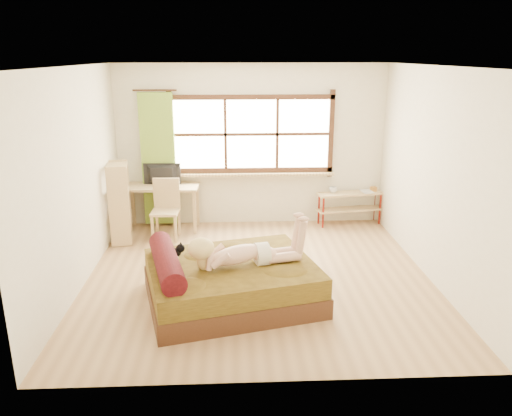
{
  "coord_description": "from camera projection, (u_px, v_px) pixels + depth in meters",
  "views": [
    {
      "loc": [
        -0.32,
        -6.08,
        2.84
      ],
      "look_at": [
        -0.02,
        0.2,
        0.89
      ],
      "focal_mm": 35.0,
      "sensor_mm": 36.0,
      "label": 1
    }
  ],
  "objects": [
    {
      "name": "book",
      "position": [
        362.0,
        192.0,
        8.54
      ],
      "size": [
        0.21,
        0.27,
        0.02
      ],
      "primitive_type": "imported",
      "rotation": [
        0.0,
        0.0,
        0.16
      ],
      "color": "gray",
      "rests_on": "pipe_shelf"
    },
    {
      "name": "pipe_shelf",
      "position": [
        350.0,
        201.0,
        8.59
      ],
      "size": [
        1.16,
        0.46,
        0.64
      ],
      "rotation": [
        0.0,
        0.0,
        0.16
      ],
      "color": "tan",
      "rests_on": "floor"
    },
    {
      "name": "wall_back",
      "position": [
        251.0,
        146.0,
        8.4
      ],
      "size": [
        4.5,
        0.0,
        4.5
      ],
      "primitive_type": "plane",
      "rotation": [
        1.57,
        0.0,
        0.0
      ],
      "color": "silver",
      "rests_on": "floor"
    },
    {
      "name": "chair",
      "position": [
        166.0,
        205.0,
        7.95
      ],
      "size": [
        0.44,
        0.44,
        0.95
      ],
      "rotation": [
        0.0,
        0.0,
        -0.05
      ],
      "color": "tan",
      "rests_on": "floor"
    },
    {
      "name": "kitten",
      "position": [
        170.0,
        252.0,
        5.89
      ],
      "size": [
        0.31,
        0.18,
        0.23
      ],
      "primitive_type": null,
      "rotation": [
        0.0,
        0.0,
        0.24
      ],
      "color": "black",
      "rests_on": "bed"
    },
    {
      "name": "monitor",
      "position": [
        161.0,
        175.0,
        8.22
      ],
      "size": [
        0.62,
        0.11,
        0.35
      ],
      "primitive_type": "imported",
      "rotation": [
        0.0,
        0.0,
        3.09
      ],
      "color": "black",
      "rests_on": "desk"
    },
    {
      "name": "bed",
      "position": [
        228.0,
        281.0,
        5.91
      ],
      "size": [
        2.25,
        1.96,
        0.73
      ],
      "rotation": [
        0.0,
        0.0,
        0.24
      ],
      "color": "#331E0F",
      "rests_on": "floor"
    },
    {
      "name": "cup",
      "position": [
        333.0,
        190.0,
        8.51
      ],
      "size": [
        0.15,
        0.15,
        0.1
      ],
      "primitive_type": "imported",
      "rotation": [
        0.0,
        0.0,
        0.16
      ],
      "color": "gray",
      "rests_on": "pipe_shelf"
    },
    {
      "name": "curtain",
      "position": [
        159.0,
        160.0,
        8.28
      ],
      "size": [
        0.55,
        0.1,
        2.2
      ],
      "primitive_type": "cube",
      "color": "olive",
      "rests_on": "wall_back"
    },
    {
      "name": "wall_right",
      "position": [
        434.0,
        176.0,
        6.36
      ],
      "size": [
        0.0,
        4.5,
        4.5
      ],
      "primitive_type": "plane",
      "rotation": [
        1.57,
        0.0,
        -1.57
      ],
      "color": "silver",
      "rests_on": "floor"
    },
    {
      "name": "wall_left",
      "position": [
        77.0,
        180.0,
        6.15
      ],
      "size": [
        0.0,
        4.5,
        4.5
      ],
      "primitive_type": "plane",
      "rotation": [
        1.57,
        0.0,
        1.57
      ],
      "color": "silver",
      "rests_on": "floor"
    },
    {
      "name": "woman",
      "position": [
        244.0,
        242.0,
        5.73
      ],
      "size": [
        1.4,
        0.7,
        0.58
      ],
      "primitive_type": null,
      "rotation": [
        0.0,
        0.0,
        0.24
      ],
      "color": "#D8A48B",
      "rests_on": "bed"
    },
    {
      "name": "wall_front",
      "position": [
        272.0,
        242.0,
        4.11
      ],
      "size": [
        4.5,
        0.0,
        4.5
      ],
      "primitive_type": "plane",
      "rotation": [
        -1.57,
        0.0,
        0.0
      ],
      "color": "silver",
      "rests_on": "floor"
    },
    {
      "name": "ceiling",
      "position": [
        258.0,
        66.0,
        5.85
      ],
      "size": [
        4.5,
        4.5,
        0.0
      ],
      "primitive_type": "plane",
      "rotation": [
        3.14,
        0.0,
        0.0
      ],
      "color": "white",
      "rests_on": "wall_back"
    },
    {
      "name": "window",
      "position": [
        251.0,
        137.0,
        8.33
      ],
      "size": [
        2.8,
        0.16,
        1.46
      ],
      "color": "#FFEDBF",
      "rests_on": "wall_back"
    },
    {
      "name": "bookshelf",
      "position": [
        120.0,
        203.0,
        7.72
      ],
      "size": [
        0.39,
        0.58,
        1.24
      ],
      "rotation": [
        0.0,
        0.0,
        0.16
      ],
      "color": "tan",
      "rests_on": "floor"
    },
    {
      "name": "desk",
      "position": [
        162.0,
        192.0,
        8.25
      ],
      "size": [
        1.23,
        0.61,
        0.75
      ],
      "rotation": [
        0.0,
        0.0,
        -0.05
      ],
      "color": "tan",
      "rests_on": "floor"
    },
    {
      "name": "floor",
      "position": [
        258.0,
        276.0,
        6.65
      ],
      "size": [
        4.5,
        4.5,
        0.0
      ],
      "primitive_type": "plane",
      "color": "#9E754C",
      "rests_on": "ground"
    }
  ]
}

